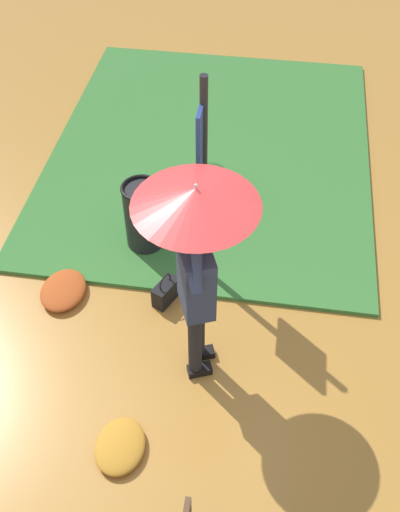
{
  "coord_description": "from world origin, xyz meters",
  "views": [
    {
      "loc": [
        -2.94,
        -0.66,
        4.74
      ],
      "look_at": [
        0.64,
        -0.11,
        0.85
      ],
      "focal_mm": 42.06,
      "sensor_mm": 36.0,
      "label": 1
    }
  ],
  "objects_px": {
    "person_with_umbrella": "(196,240)",
    "trash_bin": "(143,217)",
    "handbag": "(166,292)",
    "info_sign_post": "(202,163)"
  },
  "relations": [
    {
      "from": "person_with_umbrella",
      "to": "info_sign_post",
      "type": "xyz_separation_m",
      "value": [
        1.05,
        0.11,
        -0.11
      ]
    },
    {
      "from": "handbag",
      "to": "trash_bin",
      "type": "relative_size",
      "value": 0.44
    },
    {
      "from": "trash_bin",
      "to": "handbag",
      "type": "bearing_deg",
      "value": -153.49
    },
    {
      "from": "info_sign_post",
      "to": "trash_bin",
      "type": "distance_m",
      "value": 1.26
    },
    {
      "from": "info_sign_post",
      "to": "handbag",
      "type": "distance_m",
      "value": 1.42
    },
    {
      "from": "trash_bin",
      "to": "info_sign_post",
      "type": "bearing_deg",
      "value": -114.12
    },
    {
      "from": "handbag",
      "to": "person_with_umbrella",
      "type": "bearing_deg",
      "value": -146.38
    },
    {
      "from": "person_with_umbrella",
      "to": "trash_bin",
      "type": "distance_m",
      "value": 1.93
    },
    {
      "from": "info_sign_post",
      "to": "handbag",
      "type": "bearing_deg",
      "value": 145.24
    },
    {
      "from": "handbag",
      "to": "trash_bin",
      "type": "distance_m",
      "value": 0.87
    }
  ]
}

